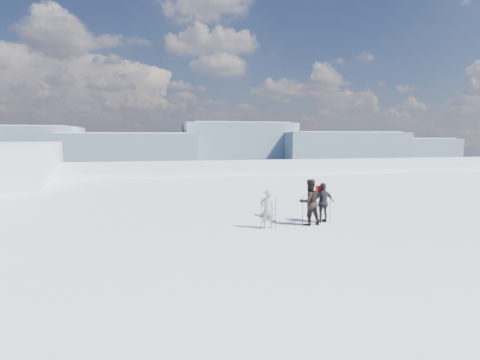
% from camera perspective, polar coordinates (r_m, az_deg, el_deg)
% --- Properties ---
extents(lake_basin, '(820.00, 820.00, 71.62)m').
position_cam_1_polar(lake_basin, '(43.81, -4.62, -6.84)').
color(lake_basin, white).
rests_on(lake_basin, ground).
extents(far_mountain_range, '(770.00, 110.00, 53.00)m').
position_cam_1_polar(far_mountain_range, '(468.48, -8.38, 5.11)').
color(far_mountain_range, slate).
rests_on(far_mountain_range, ground).
extents(skier_grey, '(0.56, 0.37, 1.53)m').
position_cam_1_polar(skier_grey, '(14.85, 4.19, -4.47)').
color(skier_grey, '#92959F').
rests_on(skier_grey, ground).
extents(skier_dark, '(1.00, 0.82, 1.90)m').
position_cam_1_polar(skier_dark, '(15.61, 10.54, -3.34)').
color(skier_dark, black).
rests_on(skier_dark, ground).
extents(skier_pack, '(1.03, 0.53, 1.69)m').
position_cam_1_polar(skier_pack, '(16.22, 12.57, -3.38)').
color(skier_pack, black).
rests_on(skier_pack, ground).
extents(backpack, '(0.38, 0.24, 0.49)m').
position_cam_1_polar(backpack, '(16.28, 12.20, 0.55)').
color(backpack, red).
rests_on(backpack, skier_pack).
extents(ski_poles, '(3.20, 0.59, 1.29)m').
position_cam_1_polar(ski_poles, '(15.49, 9.21, -4.66)').
color(ski_poles, black).
rests_on(ski_poles, ground).
extents(skis_loose, '(0.56, 1.70, 0.03)m').
position_cam_1_polar(skis_loose, '(16.89, 3.92, -5.72)').
color(skis_loose, black).
rests_on(skis_loose, ground).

